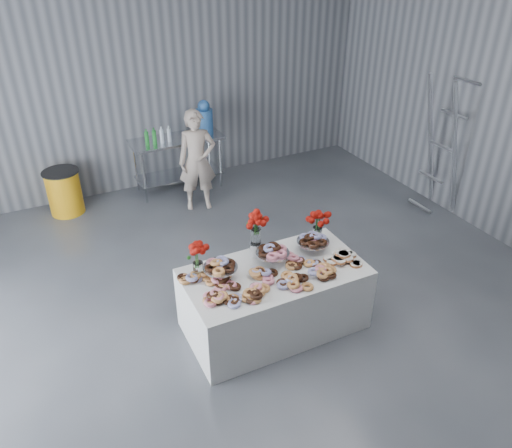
{
  "coord_description": "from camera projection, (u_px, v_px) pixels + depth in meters",
  "views": [
    {
      "loc": [
        -1.77,
        -3.27,
        3.85
      ],
      "look_at": [
        0.35,
        0.93,
        1.02
      ],
      "focal_mm": 35.0,
      "sensor_mm": 36.0,
      "label": 1
    }
  ],
  "objects": [
    {
      "name": "display_table",
      "position": [
        274.0,
        299.0,
        5.39
      ],
      "size": [
        1.91,
        1.02,
        0.75
      ],
      "primitive_type": "cube",
      "rotation": [
        0.0,
        0.0,
        -0.01
      ],
      "color": "silver",
      "rests_on": "ground"
    },
    {
      "name": "prep_table",
      "position": [
        178.0,
        154.0,
        8.18
      ],
      "size": [
        1.5,
        0.6,
        0.9
      ],
      "color": "silver",
      "rests_on": "ground"
    },
    {
      "name": "donut_mounds",
      "position": [
        277.0,
        270.0,
        5.14
      ],
      "size": [
        1.81,
        0.82,
        0.09
      ],
      "primitive_type": null,
      "rotation": [
        0.0,
        0.0,
        -0.01
      ],
      "color": "#DFA251",
      "rests_on": "display_table"
    },
    {
      "name": "ground",
      "position": [
        266.0,
        358.0,
        5.17
      ],
      "size": [
        9.0,
        9.0,
        0.0
      ],
      "primitive_type": "plane",
      "color": "#3B3E44",
      "rests_on": "ground"
    },
    {
      "name": "bouquet_right",
      "position": [
        318.0,
        218.0,
        5.54
      ],
      "size": [
        0.26,
        0.26,
        0.42
      ],
      "color": "white",
      "rests_on": "display_table"
    },
    {
      "name": "person",
      "position": [
        197.0,
        161.0,
        7.54
      ],
      "size": [
        0.65,
        0.5,
        1.57
      ],
      "primitive_type": "imported",
      "rotation": [
        0.0,
        0.0,
        -0.24
      ],
      "color": "#CC8C93",
      "rests_on": "ground"
    },
    {
      "name": "bouquet_left",
      "position": [
        197.0,
        253.0,
        4.96
      ],
      "size": [
        0.26,
        0.26,
        0.42
      ],
      "color": "white",
      "rests_on": "display_table"
    },
    {
      "name": "trash_barrel",
      "position": [
        64.0,
        192.0,
        7.61
      ],
      "size": [
        0.54,
        0.54,
        0.7
      ],
      "rotation": [
        0.0,
        0.0,
        0.31
      ],
      "color": "orange",
      "rests_on": "ground"
    },
    {
      "name": "drink_bottles",
      "position": [
        158.0,
        135.0,
        7.77
      ],
      "size": [
        0.54,
        0.08,
        0.27
      ],
      "primitive_type": null,
      "color": "#268C33",
      "rests_on": "prep_table"
    },
    {
      "name": "room_walls",
      "position": [
        234.0,
        112.0,
        3.76
      ],
      "size": [
        8.04,
        9.04,
        4.02
      ],
      "color": "slate",
      "rests_on": "ground"
    },
    {
      "name": "bouquet_center",
      "position": [
        256.0,
        225.0,
        5.26
      ],
      "size": [
        0.26,
        0.26,
        0.57
      ],
      "color": "silver",
      "rests_on": "display_table"
    },
    {
      "name": "danish_pile",
      "position": [
        343.0,
        256.0,
        5.34
      ],
      "size": [
        0.48,
        0.48,
        0.11
      ],
      "primitive_type": null,
      "color": "silver",
      "rests_on": "display_table"
    },
    {
      "name": "water_jug",
      "position": [
        204.0,
        119.0,
        8.1
      ],
      "size": [
        0.28,
        0.28,
        0.55
      ],
      "color": "#3976C4",
      "rests_on": "prep_table"
    },
    {
      "name": "stepladder",
      "position": [
        442.0,
        146.0,
        7.3
      ],
      "size": [
        0.74,
        0.53,
        2.12
      ],
      "primitive_type": null,
      "rotation": [
        0.0,
        -0.24,
        0.0
      ],
      "color": "silver",
      "rests_on": "ground"
    },
    {
      "name": "cake_stand_right",
      "position": [
        313.0,
        240.0,
        5.45
      ],
      "size": [
        0.36,
        0.36,
        0.17
      ],
      "color": "silver",
      "rests_on": "display_table"
    },
    {
      "name": "cake_stand_left",
      "position": [
        220.0,
        266.0,
        5.04
      ],
      "size": [
        0.36,
        0.36,
        0.17
      ],
      "color": "silver",
      "rests_on": "display_table"
    },
    {
      "name": "cake_stand_mid",
      "position": [
        273.0,
        251.0,
        5.26
      ],
      "size": [
        0.36,
        0.36,
        0.17
      ],
      "color": "silver",
      "rests_on": "display_table"
    }
  ]
}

